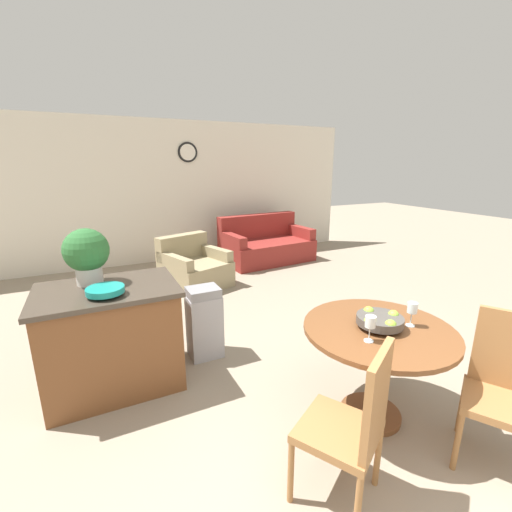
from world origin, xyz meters
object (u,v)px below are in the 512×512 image
Objects in this scene: dining_table at (377,349)px; teal_bowl at (105,290)px; couch at (266,246)px; dining_chair_near_right at (503,384)px; fruit_bowl at (380,320)px; armchair at (194,269)px; kitchen_island at (113,337)px; wine_glass_right at (412,309)px; potted_plant at (87,253)px; trash_bin at (204,323)px; wine_glass_left at (370,323)px; dining_chair_near_left at (353,422)px.

dining_table is 2.10m from teal_bowl.
dining_table is at bearing -112.01° from couch.
dining_table is 0.78m from dining_chair_near_right.
armchair is (-0.39, 3.49, -0.54)m from fruit_bowl.
wine_glass_right is at bearing -34.94° from kitchen_island.
potted_plant is (-2.08, 1.54, 0.29)m from wine_glass_right.
teal_bowl is at bearing -138.91° from couch.
trash_bin is (-1.11, 1.48, -0.53)m from wine_glass_right.
dining_table reaches higher than trash_bin.
trash_bin is at bearing 3.10° from dining_chair_near_right.
trash_bin is at bearing 7.35° from kitchen_island.
fruit_bowl is (-0.46, 0.62, 0.28)m from dining_chair_near_right.
potted_plant is at bearing 124.04° from kitchen_island.
teal_bowl is 0.25× the size of armchair.
potted_plant is at bearing 17.44° from dining_chair_near_right.
teal_bowl is 0.60× the size of potted_plant.
potted_plant is at bearing 105.72° from teal_bowl.
wine_glass_left is (-0.67, 0.51, 0.35)m from dining_chair_near_right.
teal_bowl is (-0.01, -0.19, 0.50)m from kitchen_island.
armchair is at bearing 58.59° from kitchen_island.
dining_chair_near_left is 3.96m from armchair.
dining_table is 3.82× the size of teal_bowl.
trash_bin is at bearing 19.13° from teal_bowl.
dining_chair_near_right is at bearing -53.49° from dining_table.
dining_table is at bearing -102.25° from armchair.
kitchen_island reaches higher than fruit_bowl.
dining_chair_near_right is 0.55× the size of couch.
dining_chair_near_right reaches higher than kitchen_island.
couch is (3.06, 3.18, -0.65)m from teal_bowl.
wine_glass_right is at bearing 4.91° from wine_glass_left.
armchair is (1.35, 2.38, -0.68)m from teal_bowl.
potted_plant is (-1.23, 1.93, 0.64)m from dining_chair_near_left.
potted_plant is (-2.31, 2.09, 0.64)m from dining_chair_near_right.
dining_table is 0.23m from fruit_bowl.
fruit_bowl is 0.25m from wine_glass_left.
wine_glass_left is 0.10× the size of couch.
armchair is at bearing 60.41° from teal_bowl.
fruit_bowl is 2.19m from kitchen_island.
fruit_bowl is 0.29× the size of armchair.
teal_bowl is at bearing 95.25° from dining_chair_near_left.
armchair is (-0.40, 3.49, -0.31)m from dining_table.
wine_glass_right is 0.10× the size of couch.
teal_bowl reaches higher than kitchen_island.
wine_glass_right is 0.16× the size of armchair.
trash_bin is 0.40× the size of couch.
wine_glass_left is at bearing -105.77° from armchair.
armchair is at bearing 99.90° from wine_glass_right.
dining_table is 0.39m from wine_glass_left.
potted_plant reaches higher than dining_table.
wine_glass_left is at bearing 22.38° from dining_chair_near_right.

